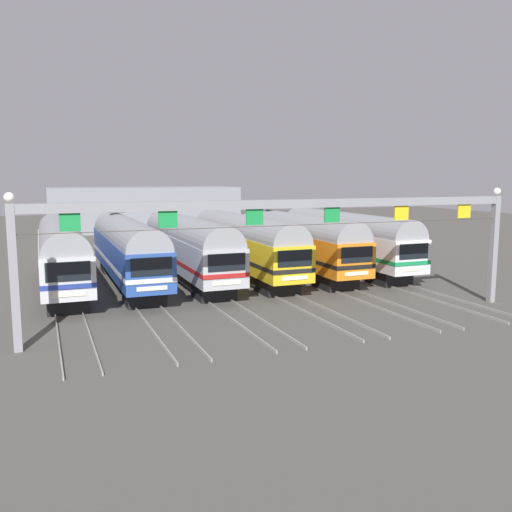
{
  "coord_description": "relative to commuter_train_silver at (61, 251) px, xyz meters",
  "views": [
    {
      "loc": [
        -12.18,
        -39.2,
        7.61
      ],
      "look_at": [
        1.95,
        -3.11,
        2.06
      ],
      "focal_mm": 38.86,
      "sensor_mm": 36.0,
      "label": 1
    }
  ],
  "objects": [
    {
      "name": "commuter_train_blue",
      "position": [
        4.38,
        0.0,
        0.0
      ],
      "size": [
        2.88,
        18.06,
        5.05
      ],
      "color": "#284C9E",
      "rests_on": "ground"
    },
    {
      "name": "catenary_gantry",
      "position": [
        10.94,
        -13.49,
        2.69
      ],
      "size": [
        27.12,
        0.44,
        6.97
      ],
      "color": "gray",
      "rests_on": "ground"
    },
    {
      "name": "commuter_train_silver",
      "position": [
        0.0,
        0.0,
        0.0
      ],
      "size": [
        2.88,
        18.06,
        4.77
      ],
      "color": "silver",
      "rests_on": "ground"
    },
    {
      "name": "track_bed",
      "position": [
        10.94,
        17.01,
        -2.61
      ],
      "size": [
        23.39,
        70.0,
        0.15
      ],
      "color": "gray",
      "rests_on": "ground"
    },
    {
      "name": "ground_plane",
      "position": [
        10.94,
        0.01,
        -2.69
      ],
      "size": [
        160.0,
        160.0,
        0.0
      ],
      "primitive_type": "plane",
      "color": "#4C4944"
    },
    {
      "name": "commuter_train_yellow",
      "position": [
        13.13,
        0.0,
        0.0
      ],
      "size": [
        2.88,
        18.06,
        4.77
      ],
      "color": "gold",
      "rests_on": "ground"
    },
    {
      "name": "commuter_train_orange",
      "position": [
        17.51,
        0.0,
        0.0
      ],
      "size": [
        2.88,
        18.06,
        5.05
      ],
      "color": "orange",
      "rests_on": "ground"
    },
    {
      "name": "commuter_train_stainless",
      "position": [
        8.75,
        0.0,
        0.0
      ],
      "size": [
        2.88,
        18.06,
        4.77
      ],
      "color": "#B2B5BA",
      "rests_on": "ground"
    },
    {
      "name": "commuter_train_white",
      "position": [
        21.88,
        0.0,
        0.0
      ],
      "size": [
        2.88,
        18.06,
        4.77
      ],
      "color": "white",
      "rests_on": "ground"
    },
    {
      "name": "maintenance_building",
      "position": [
        12.82,
        41.24,
        0.39
      ],
      "size": [
        26.24,
        10.0,
        6.14
      ],
      "primitive_type": "cube",
      "color": "gray",
      "rests_on": "ground"
    }
  ]
}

